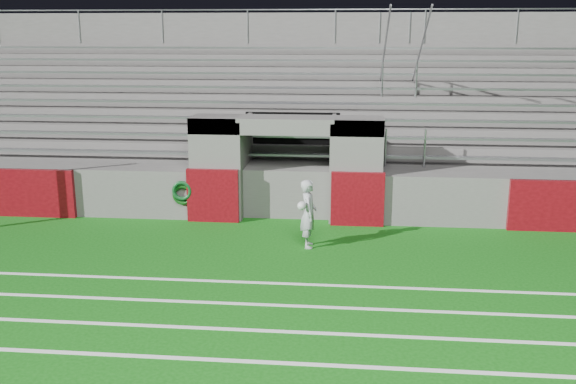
# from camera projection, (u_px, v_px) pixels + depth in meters

# --- Properties ---
(ground) EXTENTS (90.00, 90.00, 0.00)m
(ground) POSITION_uv_depth(u_px,v_px,m) (270.00, 265.00, 13.18)
(ground) COLOR #0E550E
(ground) RESTS_ON ground
(stadium_structure) EXTENTS (26.00, 8.48, 5.42)m
(stadium_structure) POSITION_uv_depth(u_px,v_px,m) (300.00, 134.00, 20.51)
(stadium_structure) COLOR #575553
(stadium_structure) RESTS_ON ground
(goalkeeper_with_ball) EXTENTS (0.44, 0.63, 1.53)m
(goalkeeper_with_ball) POSITION_uv_depth(u_px,v_px,m) (308.00, 213.00, 14.10)
(goalkeeper_with_ball) COLOR #A5A8AE
(goalkeeper_with_ball) RESTS_ON ground
(hose_coil) EXTENTS (0.53, 0.15, 0.64)m
(hose_coil) POSITION_uv_depth(u_px,v_px,m) (182.00, 193.00, 16.06)
(hose_coil) COLOR #0C3F0F
(hose_coil) RESTS_ON ground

